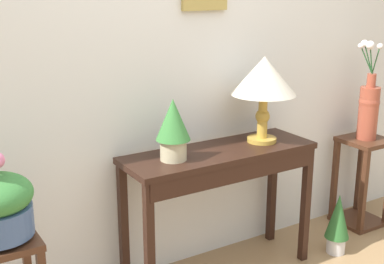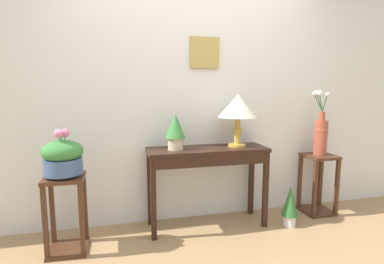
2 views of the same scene
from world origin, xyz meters
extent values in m
cube|color=silver|center=(0.00, 1.33, 1.40)|extent=(9.00, 0.10, 2.80)
cube|color=black|center=(0.12, 1.04, 0.76)|extent=(1.14, 0.38, 0.03)
cube|color=black|center=(0.12, 0.87, 0.69)|extent=(1.08, 0.03, 0.10)
cube|color=black|center=(-0.42, 0.88, 0.37)|extent=(0.05, 0.04, 0.74)
cube|color=black|center=(0.66, 0.88, 0.37)|extent=(0.04, 0.04, 0.74)
cube|color=black|center=(-0.42, 1.20, 0.37)|extent=(0.05, 0.04, 0.74)
cube|color=black|center=(0.66, 1.20, 0.37)|extent=(0.04, 0.04, 0.74)
cylinder|color=gold|center=(0.42, 1.04, 0.79)|extent=(0.17, 0.17, 0.02)
cylinder|color=gold|center=(0.42, 1.04, 0.87)|extent=(0.06, 0.06, 0.13)
sphere|color=gold|center=(0.42, 1.04, 0.93)|extent=(0.09, 0.09, 0.09)
cylinder|color=gold|center=(0.42, 1.04, 1.00)|extent=(0.05, 0.05, 0.13)
cone|color=beige|center=(0.42, 1.04, 1.18)|extent=(0.38, 0.38, 0.22)
cylinder|color=beige|center=(-0.19, 1.03, 0.84)|extent=(0.14, 0.14, 0.11)
cone|color=#387A38|center=(-0.19, 1.03, 1.00)|extent=(0.18, 0.18, 0.22)
cube|color=#472819|center=(-1.13, 0.87, 0.62)|extent=(0.31, 0.31, 0.03)
cube|color=#472819|center=(1.37, 1.06, 0.63)|extent=(0.31, 0.31, 0.03)
cube|color=#472819|center=(1.37, 1.06, 0.01)|extent=(0.31, 0.31, 0.03)
cube|color=#472819|center=(1.24, 0.93, 0.32)|extent=(0.04, 0.03, 0.58)
cube|color=#472819|center=(1.24, 1.20, 0.32)|extent=(0.04, 0.04, 0.58)
cube|color=#472819|center=(1.50, 1.20, 0.32)|extent=(0.04, 0.04, 0.58)
cylinder|color=#9E4733|center=(1.37, 1.06, 0.82)|extent=(0.14, 0.14, 0.37)
sphere|color=#9E4733|center=(1.37, 1.06, 0.90)|extent=(0.14, 0.14, 0.14)
cylinder|color=#9E4733|center=(1.37, 1.06, 1.05)|extent=(0.06, 0.06, 0.09)
cylinder|color=#235128|center=(1.34, 1.09, 1.19)|extent=(0.08, 0.07, 0.19)
sphere|color=white|center=(1.30, 1.12, 1.28)|extent=(0.04, 0.04, 0.04)
cylinder|color=#235128|center=(1.35, 1.06, 1.20)|extent=(0.06, 0.01, 0.20)
sphere|color=white|center=(1.32, 1.06, 1.29)|extent=(0.06, 0.06, 0.06)
cylinder|color=#235128|center=(1.40, 1.06, 1.19)|extent=(0.06, 0.01, 0.18)
sphere|color=white|center=(1.42, 1.06, 1.28)|extent=(0.04, 0.04, 0.04)
cylinder|color=#235128|center=(1.35, 1.08, 1.20)|extent=(0.06, 0.05, 0.20)
sphere|color=white|center=(1.32, 1.11, 1.30)|extent=(0.05, 0.05, 0.05)
cylinder|color=silver|center=(0.90, 0.83, 0.06)|extent=(0.12, 0.12, 0.11)
cone|color=#2D662D|center=(0.90, 0.83, 0.26)|extent=(0.15, 0.15, 0.29)
camera|label=1|loc=(-1.48, -1.26, 1.69)|focal=48.76mm
camera|label=2|loc=(-0.69, -1.63, 1.33)|focal=28.06mm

